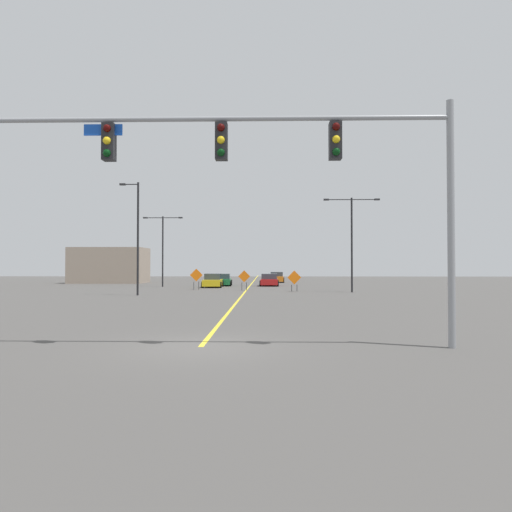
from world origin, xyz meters
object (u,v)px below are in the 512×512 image
at_px(car_green_passing, 222,280).
at_px(car_orange_near, 277,277).
at_px(car_red_distant, 269,280).
at_px(street_lamp_mid_right, 137,234).
at_px(street_lamp_mid_left, 352,235).
at_px(construction_sign_right_lane, 244,278).
at_px(traffic_signal_assembly, 284,158).
at_px(construction_sign_left_shoulder, 196,276).
at_px(car_yellow_mid, 213,281).
at_px(construction_sign_median_near, 294,278).
at_px(street_lamp_far_left, 163,244).

distance_m(car_green_passing, car_orange_near, 12.11).
relative_size(car_red_distant, car_green_passing, 1.12).
distance_m(street_lamp_mid_right, car_red_distant, 20.01).
height_order(street_lamp_mid_right, street_lamp_mid_left, street_lamp_mid_right).
relative_size(construction_sign_right_lane, car_orange_near, 0.45).
bearing_deg(traffic_signal_assembly, construction_sign_left_shoulder, 103.25).
relative_size(car_yellow_mid, car_red_distant, 0.98).
distance_m(car_yellow_mid, car_red_distant, 6.85).
height_order(construction_sign_median_near, construction_sign_right_lane, same).
bearing_deg(car_green_passing, car_red_distant, -2.25).
distance_m(street_lamp_far_left, construction_sign_left_shoulder, 8.14).
xyz_separation_m(traffic_signal_assembly, car_green_passing, (-5.50, 38.86, -4.66)).
distance_m(street_lamp_mid_left, car_yellow_mid, 16.33).
bearing_deg(traffic_signal_assembly, car_yellow_mid, 99.88).
relative_size(street_lamp_mid_right, construction_sign_median_near, 4.71).
xyz_separation_m(street_lamp_mid_right, construction_sign_median_near, (12.44, 5.63, -3.59)).
xyz_separation_m(construction_sign_right_lane, construction_sign_left_shoulder, (-4.61, 1.32, 0.10)).
relative_size(traffic_signal_assembly, construction_sign_left_shoulder, 6.49).
bearing_deg(construction_sign_median_near, car_orange_near, 92.78).
bearing_deg(street_lamp_mid_left, street_lamp_mid_right, -165.85).
distance_m(street_lamp_mid_right, car_green_passing, 18.05).
bearing_deg(street_lamp_mid_right, car_orange_near, 67.21).
bearing_deg(car_orange_near, car_green_passing, -122.09).
xyz_separation_m(car_yellow_mid, car_red_distant, (5.99, 3.33, -0.02)).
bearing_deg(car_yellow_mid, construction_sign_median_near, -43.44).
distance_m(street_lamp_mid_left, car_orange_near, 23.89).
bearing_deg(street_lamp_mid_left, car_red_distant, 119.56).
xyz_separation_m(street_lamp_far_left, construction_sign_left_shoulder, (4.55, -5.87, -3.33)).
distance_m(street_lamp_far_left, street_lamp_mid_right, 14.24).
relative_size(street_lamp_mid_right, car_green_passing, 2.16).
distance_m(traffic_signal_assembly, car_orange_near, 49.35).
height_order(construction_sign_left_shoulder, car_green_passing, construction_sign_left_shoulder).
height_order(street_lamp_mid_right, construction_sign_median_near, street_lamp_mid_right).
height_order(car_yellow_mid, car_orange_near, car_yellow_mid).
height_order(traffic_signal_assembly, construction_sign_median_near, traffic_signal_assembly).
relative_size(traffic_signal_assembly, street_lamp_far_left, 1.70).
bearing_deg(construction_sign_left_shoulder, car_green_passing, 79.16).
distance_m(street_lamp_far_left, street_lamp_mid_left, 20.95).
bearing_deg(car_red_distant, street_lamp_mid_left, -60.44).
xyz_separation_m(construction_sign_left_shoulder, car_red_distant, (6.98, 8.34, -0.64)).
xyz_separation_m(street_lamp_mid_left, construction_sign_median_near, (-4.84, 1.28, -3.74)).
bearing_deg(construction_sign_left_shoulder, car_red_distant, 50.09).
height_order(traffic_signal_assembly, street_lamp_far_left, street_lamp_far_left).
relative_size(construction_sign_left_shoulder, car_green_passing, 0.50).
relative_size(construction_sign_right_lane, construction_sign_left_shoulder, 0.93).
xyz_separation_m(street_lamp_far_left, construction_sign_right_lane, (9.16, -7.19, -3.42)).
height_order(street_lamp_mid_left, car_green_passing, street_lamp_mid_left).
bearing_deg(street_lamp_far_left, construction_sign_left_shoulder, -52.21).
distance_m(traffic_signal_assembly, construction_sign_left_shoulder, 31.40).
xyz_separation_m(street_lamp_mid_right, car_orange_near, (11.40, 27.13, -4.06)).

